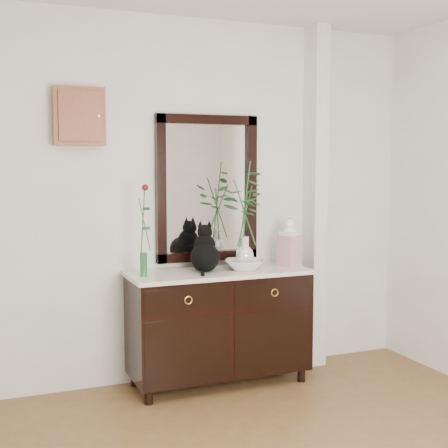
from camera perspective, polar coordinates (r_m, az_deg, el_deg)
name	(u,v)px	position (r m, az deg, el deg)	size (l,w,h in m)	color
wall_back	(194,201)	(4.70, -2.74, 2.16)	(3.60, 0.04, 2.70)	white
pilaster	(315,198)	(5.05, 8.33, 2.34)	(0.12, 0.20, 2.70)	white
sideboard	(219,321)	(4.64, -0.47, -8.85)	(1.33, 0.52, 0.82)	black
wall_mirror	(207,188)	(4.72, -1.55, 3.27)	(0.80, 0.06, 1.10)	black
key_cabinet	(79,116)	(4.45, -13.12, 9.56)	(0.35, 0.10, 0.40)	brown
cat	(205,248)	(4.51, -1.76, -2.18)	(0.24, 0.30, 0.34)	black
lotus_bowl	(245,265)	(4.60, 1.91, -3.73)	(0.29, 0.29, 0.07)	white
vase_branches	(245,214)	(4.56, 1.92, 0.96)	(0.37, 0.37, 0.79)	silver
bud_vase_rose	(143,230)	(4.31, -7.41, -0.53)	(0.08, 0.08, 0.65)	#266032
ginger_jar	(289,242)	(4.76, 5.98, -1.61)	(0.14, 0.14, 0.37)	white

